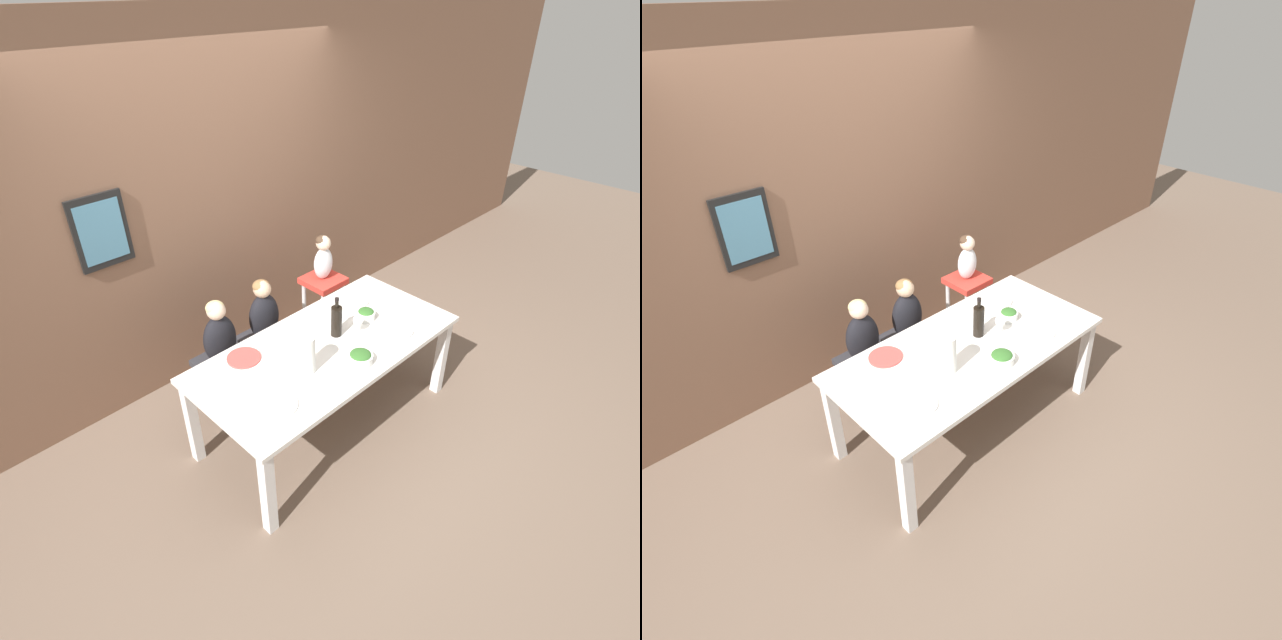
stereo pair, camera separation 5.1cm
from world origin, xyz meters
TOP-DOWN VIEW (x-y plane):
  - ground_plane at (0.00, 0.00)m, footprint 14.00×14.00m
  - wall_back at (-0.00, 1.26)m, footprint 10.00×0.09m
  - dining_table at (0.00, 0.00)m, footprint 1.90×0.90m
  - chair_far_left at (-0.43, 0.66)m, footprint 0.36×0.36m
  - chair_far_center at (-0.02, 0.66)m, footprint 0.36×0.36m
  - chair_right_highchair at (0.63, 0.66)m, footprint 0.31×0.31m
  - person_child_left at (-0.43, 0.66)m, footprint 0.26×0.17m
  - person_child_center at (-0.02, 0.66)m, footprint 0.26×0.17m
  - person_baby_right at (0.63, 0.66)m, footprint 0.18×0.13m
  - wine_bottle at (0.14, 0.04)m, footprint 0.08×0.08m
  - paper_towel_roll at (-0.28, -0.09)m, footprint 0.11×0.11m
  - wine_glass_near at (0.25, -0.05)m, footprint 0.07×0.07m
  - salad_bowl_large at (0.03, -0.28)m, footprint 0.17×0.17m
  - salad_bowl_small at (0.44, 0.03)m, footprint 0.14×0.14m
  - dinner_plate_front_left at (-0.61, -0.20)m, footprint 0.23×0.23m
  - dinner_plate_back_left at (-0.49, 0.29)m, footprint 0.23×0.23m
  - dinner_plate_back_right at (0.55, 0.24)m, footprint 0.23×0.23m
  - dinner_plate_front_right at (0.48, -0.24)m, footprint 0.23×0.23m

SIDE VIEW (x-z plane):
  - ground_plane at x=0.00m, z-range 0.00..0.00m
  - chair_far_left at x=-0.43m, z-range 0.15..0.61m
  - chair_far_center at x=-0.02m, z-range 0.15..0.61m
  - chair_right_highchair at x=0.63m, z-range 0.19..0.93m
  - dining_table at x=0.00m, z-range 0.28..1.00m
  - person_child_left at x=-0.43m, z-range 0.45..0.96m
  - person_child_center at x=-0.02m, z-range 0.45..0.96m
  - dinner_plate_front_left at x=-0.61m, z-range 0.72..0.74m
  - dinner_plate_back_left at x=-0.49m, z-range 0.72..0.74m
  - dinner_plate_back_right at x=0.55m, z-range 0.72..0.74m
  - dinner_plate_front_right at x=0.48m, z-range 0.72..0.74m
  - salad_bowl_small at x=0.44m, z-range 0.72..0.81m
  - salad_bowl_large at x=0.03m, z-range 0.72..0.81m
  - wine_glass_near at x=0.25m, z-range 0.75..0.91m
  - wine_bottle at x=0.14m, z-range 0.69..1.00m
  - paper_towel_roll at x=-0.28m, z-range 0.72..0.99m
  - person_baby_right at x=0.63m, z-range 0.75..1.13m
  - wall_back at x=0.00m, z-range 0.00..2.70m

